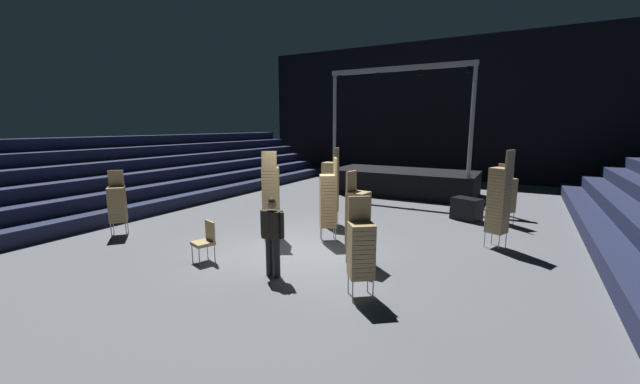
{
  "coord_description": "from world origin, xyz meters",
  "views": [
    {
      "loc": [
        4.87,
        -7.74,
        3.15
      ],
      "look_at": [
        0.16,
        0.79,
        1.4
      ],
      "focal_mm": 20.74,
      "sensor_mm": 36.0,
      "label": 1
    }
  ],
  "objects_px": {
    "chair_stack_front_left": "(271,195)",
    "equipment_road_case": "(467,209)",
    "chair_stack_rear_left": "(117,203)",
    "man_with_tie": "(272,233)",
    "chair_stack_rear_centre": "(358,218)",
    "chair_stack_rear_right": "(361,249)",
    "stage_riser": "(403,180)",
    "loose_chair_near_man": "(206,239)",
    "chair_stack_mid_right": "(328,200)",
    "chair_stack_front_right": "(499,200)",
    "chair_stack_mid_left": "(506,194)",
    "chair_stack_mid_centre": "(330,187)"
  },
  "relations": [
    {
      "from": "chair_stack_front_left",
      "to": "equipment_road_case",
      "type": "relative_size",
      "value": 2.75
    },
    {
      "from": "chair_stack_rear_left",
      "to": "chair_stack_front_left",
      "type": "bearing_deg",
      "value": 156.42
    },
    {
      "from": "man_with_tie",
      "to": "chair_stack_rear_centre",
      "type": "xyz_separation_m",
      "value": [
        1.24,
        1.61,
        0.11
      ]
    },
    {
      "from": "chair_stack_rear_right",
      "to": "equipment_road_case",
      "type": "bearing_deg",
      "value": -133.92
    },
    {
      "from": "stage_riser",
      "to": "chair_stack_rear_centre",
      "type": "xyz_separation_m",
      "value": [
        1.65,
        -9.24,
        0.43
      ]
    },
    {
      "from": "loose_chair_near_man",
      "to": "chair_stack_rear_centre",
      "type": "bearing_deg",
      "value": -134.22
    },
    {
      "from": "chair_stack_mid_right",
      "to": "chair_stack_front_right",
      "type": "bearing_deg",
      "value": -102.84
    },
    {
      "from": "loose_chair_near_man",
      "to": "chair_stack_mid_left",
      "type": "bearing_deg",
      "value": -111.69
    },
    {
      "from": "chair_stack_rear_left",
      "to": "equipment_road_case",
      "type": "bearing_deg",
      "value": 169.27
    },
    {
      "from": "stage_riser",
      "to": "chair_stack_mid_centre",
      "type": "height_order",
      "value": "stage_riser"
    },
    {
      "from": "chair_stack_mid_left",
      "to": "chair_stack_mid_centre",
      "type": "xyz_separation_m",
      "value": [
        -4.92,
        -2.77,
        0.25
      ]
    },
    {
      "from": "chair_stack_rear_right",
      "to": "man_with_tie",
      "type": "bearing_deg",
      "value": -36.89
    },
    {
      "from": "stage_riser",
      "to": "man_with_tie",
      "type": "height_order",
      "value": "stage_riser"
    },
    {
      "from": "chair_stack_mid_centre",
      "to": "chair_stack_front_right",
      "type": "bearing_deg",
      "value": -96.07
    },
    {
      "from": "equipment_road_case",
      "to": "chair_stack_rear_centre",
      "type": "bearing_deg",
      "value": -106.99
    },
    {
      "from": "chair_stack_rear_right",
      "to": "loose_chair_near_man",
      "type": "height_order",
      "value": "chair_stack_rear_right"
    },
    {
      "from": "chair_stack_rear_left",
      "to": "chair_stack_rear_centre",
      "type": "relative_size",
      "value": 0.88
    },
    {
      "from": "stage_riser",
      "to": "equipment_road_case",
      "type": "bearing_deg",
      "value": -48.74
    },
    {
      "from": "chair_stack_front_right",
      "to": "man_with_tie",
      "type": "bearing_deg",
      "value": 159.89
    },
    {
      "from": "chair_stack_rear_left",
      "to": "chair_stack_rear_centre",
      "type": "xyz_separation_m",
      "value": [
        6.96,
        1.33,
        0.13
      ]
    },
    {
      "from": "chair_stack_mid_left",
      "to": "chair_stack_rear_centre",
      "type": "xyz_separation_m",
      "value": [
        -2.82,
        -5.46,
        0.08
      ]
    },
    {
      "from": "loose_chair_near_man",
      "to": "chair_stack_front_right",
      "type": "bearing_deg",
      "value": -124.98
    },
    {
      "from": "chair_stack_mid_left",
      "to": "loose_chair_near_man",
      "type": "relative_size",
      "value": 2.08
    },
    {
      "from": "chair_stack_front_right",
      "to": "chair_stack_rear_right",
      "type": "bearing_deg",
      "value": 177.84
    },
    {
      "from": "stage_riser",
      "to": "chair_stack_rear_left",
      "type": "height_order",
      "value": "stage_riser"
    },
    {
      "from": "chair_stack_front_left",
      "to": "chair_stack_rear_centre",
      "type": "relative_size",
      "value": 1.16
    },
    {
      "from": "chair_stack_front_left",
      "to": "chair_stack_front_right",
      "type": "xyz_separation_m",
      "value": [
        5.65,
        2.16,
        0.04
      ]
    },
    {
      "from": "chair_stack_rear_centre",
      "to": "chair_stack_front_right",
      "type": "bearing_deg",
      "value": 141.32
    },
    {
      "from": "stage_riser",
      "to": "chair_stack_rear_right",
      "type": "xyz_separation_m",
      "value": [
        2.41,
        -10.87,
        0.31
      ]
    },
    {
      "from": "chair_stack_rear_right",
      "to": "equipment_road_case",
      "type": "height_order",
      "value": "chair_stack_rear_right"
    },
    {
      "from": "chair_stack_mid_left",
      "to": "chair_stack_mid_centre",
      "type": "distance_m",
      "value": 5.66
    },
    {
      "from": "chair_stack_rear_centre",
      "to": "chair_stack_rear_right",
      "type": "bearing_deg",
      "value": 31.44
    },
    {
      "from": "stage_riser",
      "to": "chair_stack_rear_left",
      "type": "distance_m",
      "value": 11.84
    },
    {
      "from": "chair_stack_mid_left",
      "to": "equipment_road_case",
      "type": "distance_m",
      "value": 1.31
    },
    {
      "from": "chair_stack_mid_left",
      "to": "chair_stack_rear_left",
      "type": "xyz_separation_m",
      "value": [
        -9.78,
        -6.79,
        -0.04
      ]
    },
    {
      "from": "chair_stack_front_right",
      "to": "chair_stack_rear_left",
      "type": "bearing_deg",
      "value": 135.14
    },
    {
      "from": "equipment_road_case",
      "to": "chair_stack_mid_centre",
      "type": "bearing_deg",
      "value": -143.65
    },
    {
      "from": "chair_stack_mid_right",
      "to": "chair_stack_rear_right",
      "type": "bearing_deg",
      "value": -176.62
    },
    {
      "from": "chair_stack_front_right",
      "to": "chair_stack_mid_left",
      "type": "xyz_separation_m",
      "value": [
        0.07,
        2.71,
        -0.29
      ]
    },
    {
      "from": "loose_chair_near_man",
      "to": "chair_stack_rear_left",
      "type": "bearing_deg",
      "value": 13.89
    },
    {
      "from": "man_with_tie",
      "to": "chair_stack_front_right",
      "type": "height_order",
      "value": "chair_stack_front_right"
    },
    {
      "from": "chair_stack_front_right",
      "to": "chair_stack_rear_centre",
      "type": "height_order",
      "value": "chair_stack_front_right"
    },
    {
      "from": "chair_stack_mid_left",
      "to": "chair_stack_mid_right",
      "type": "relative_size",
      "value": 0.85
    },
    {
      "from": "man_with_tie",
      "to": "chair_stack_mid_centre",
      "type": "bearing_deg",
      "value": -81.87
    },
    {
      "from": "chair_stack_mid_centre",
      "to": "loose_chair_near_man",
      "type": "bearing_deg",
      "value": 159.34
    },
    {
      "from": "chair_stack_mid_centre",
      "to": "chair_stack_rear_centre",
      "type": "xyz_separation_m",
      "value": [
        2.1,
        -2.69,
        -0.17
      ]
    },
    {
      "from": "chair_stack_rear_centre",
      "to": "equipment_road_case",
      "type": "distance_m",
      "value": 5.75
    },
    {
      "from": "man_with_tie",
      "to": "chair_stack_front_left",
      "type": "distance_m",
      "value": 2.77
    },
    {
      "from": "man_with_tie",
      "to": "chair_stack_front_right",
      "type": "xyz_separation_m",
      "value": [
        3.99,
        4.37,
        0.32
      ]
    },
    {
      "from": "chair_stack_rear_centre",
      "to": "loose_chair_near_man",
      "type": "distance_m",
      "value": 3.6
    }
  ]
}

